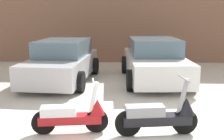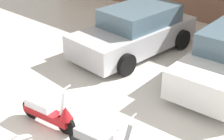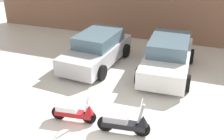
{
  "view_description": "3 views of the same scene",
  "coord_description": "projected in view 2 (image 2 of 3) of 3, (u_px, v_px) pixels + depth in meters",
  "views": [
    {
      "loc": [
        -0.27,
        -4.05,
        2.14
      ],
      "look_at": [
        -0.46,
        2.81,
        0.78
      ],
      "focal_mm": 45.0,
      "sensor_mm": 36.0,
      "label": 1
    },
    {
      "loc": [
        3.59,
        -2.67,
        4.23
      ],
      "look_at": [
        -0.97,
        2.5,
        0.66
      ],
      "focal_mm": 55.0,
      "sensor_mm": 36.0,
      "label": 2
    },
    {
      "loc": [
        2.26,
        -5.32,
        5.09
      ],
      "look_at": [
        -0.69,
        2.77,
        0.86
      ],
      "focal_mm": 45.0,
      "sensor_mm": 36.0,
      "label": 3
    }
  ],
  "objects": [
    {
      "name": "scooter_front_left",
      "position": [
        50.0,
        112.0,
        6.84
      ],
      "size": [
        1.39,
        0.5,
        0.97
      ],
      "rotation": [
        0.0,
        0.0,
        0.12
      ],
      "color": "black",
      "rests_on": "ground_plane"
    },
    {
      "name": "car_rear_left",
      "position": [
        136.0,
        31.0,
        10.0
      ],
      "size": [
        2.14,
        4.05,
        1.33
      ],
      "rotation": [
        0.0,
        0.0,
        -1.65
      ],
      "color": "#B7B7BC",
      "rests_on": "ground_plane"
    }
  ]
}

